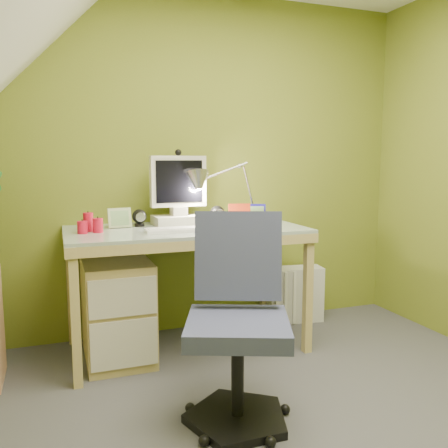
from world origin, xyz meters
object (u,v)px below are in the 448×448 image
object	(u,v)px
desk	(186,288)
desk_lamp	(240,179)
task_chair	(238,324)
monitor	(178,187)
radiator	(295,294)

from	to	relation	value
desk	desk_lamp	xyz separation A→B (m)	(0.45, 0.18, 0.70)
desk_lamp	task_chair	xyz separation A→B (m)	(-0.47, -1.14, -0.62)
monitor	task_chair	world-z (taller)	monitor
desk_lamp	task_chair	world-z (taller)	desk_lamp
desk	task_chair	bearing A→B (deg)	-90.66
monitor	task_chair	distance (m)	1.28
task_chair	radiator	bearing A→B (deg)	73.32
task_chair	desk	bearing A→B (deg)	110.69
monitor	desk_lamp	distance (m)	0.45
desk	monitor	distance (m)	0.68
monitor	task_chair	bearing A→B (deg)	-93.43
monitor	radiator	size ratio (longest dim) A/B	1.21
task_chair	radiator	size ratio (longest dim) A/B	2.30
task_chair	monitor	bearing A→B (deg)	110.85
monitor	task_chair	xyz separation A→B (m)	(-0.02, -1.14, -0.58)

